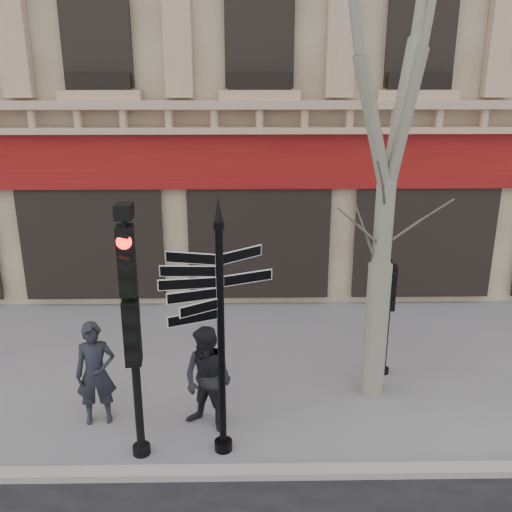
# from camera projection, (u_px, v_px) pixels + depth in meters

# --- Properties ---
(ground) EXTENTS (80.00, 80.00, 0.00)m
(ground) POSITION_uv_depth(u_px,v_px,m) (265.00, 419.00, 9.59)
(ground) COLOR slate
(ground) RESTS_ON ground
(kerb) EXTENTS (80.00, 0.25, 0.12)m
(kerb) POSITION_uv_depth(u_px,v_px,m) (268.00, 472.00, 8.25)
(kerb) COLOR gray
(kerb) RESTS_ON ground
(fingerpost) EXTENTS (2.01, 2.01, 4.01)m
(fingerpost) POSITION_uv_depth(u_px,v_px,m) (220.00, 288.00, 7.99)
(fingerpost) COLOR black
(fingerpost) RESTS_ON ground
(traffic_signal_main) EXTENTS (0.46, 0.35, 3.92)m
(traffic_signal_main) POSITION_uv_depth(u_px,v_px,m) (131.00, 305.00, 7.97)
(traffic_signal_main) COLOR black
(traffic_signal_main) RESTS_ON ground
(traffic_signal_secondary) EXTENTS (0.41, 0.32, 2.22)m
(traffic_signal_secondary) POSITION_uv_depth(u_px,v_px,m) (389.00, 299.00, 10.57)
(traffic_signal_secondary) COLOR black
(traffic_signal_secondary) RESTS_ON ground
(pedestrian_a) EXTENTS (0.72, 0.54, 1.78)m
(pedestrian_a) POSITION_uv_depth(u_px,v_px,m) (96.00, 373.00, 9.28)
(pedestrian_a) COLOR black
(pedestrian_a) RESTS_ON ground
(pedestrian_b) EXTENTS (1.08, 1.00, 1.77)m
(pedestrian_b) POSITION_uv_depth(u_px,v_px,m) (208.00, 380.00, 9.11)
(pedestrian_b) COLOR black
(pedestrian_b) RESTS_ON ground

